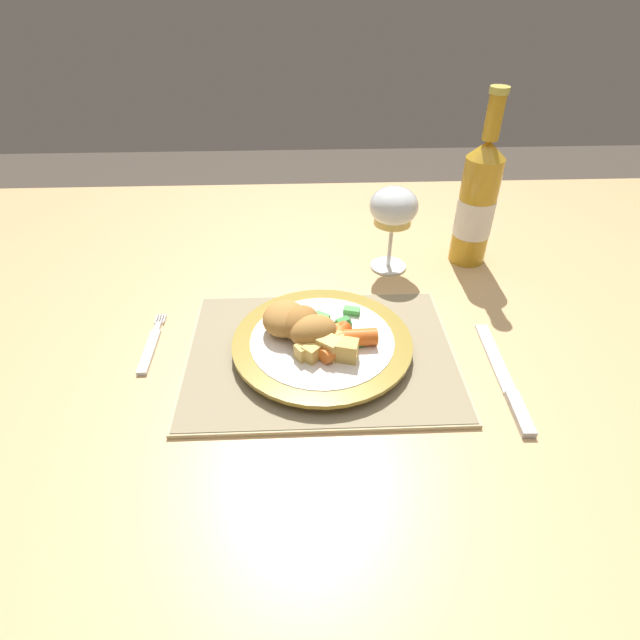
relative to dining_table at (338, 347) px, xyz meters
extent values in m
plane|color=#4C4238|center=(0.00, 0.00, -0.67)|extent=(6.00, 6.00, 0.00)
cube|color=tan|center=(0.00, 0.00, 0.05)|extent=(1.59, 1.05, 0.04)
cube|color=tan|center=(-0.74, 0.47, -0.32)|extent=(0.06, 0.06, 0.70)
cube|color=tan|center=(0.74, 0.47, -0.32)|extent=(0.06, 0.06, 0.70)
cube|color=#CCB789|center=(-0.03, -0.10, 0.07)|extent=(0.37, 0.28, 0.01)
cube|color=gray|center=(-0.03, -0.10, 0.08)|extent=(0.36, 0.27, 0.00)
cylinder|color=white|center=(-0.03, -0.10, 0.08)|extent=(0.20, 0.20, 0.01)
cylinder|color=olive|center=(-0.03, -0.10, 0.09)|extent=(0.25, 0.25, 0.01)
cylinder|color=white|center=(-0.03, -0.10, 0.10)|extent=(0.20, 0.20, 0.00)
ellipsoid|color=#B77F3D|center=(-0.08, -0.07, 0.12)|extent=(0.07, 0.08, 0.04)
ellipsoid|color=#A87033|center=(-0.06, -0.09, 0.12)|extent=(0.07, 0.08, 0.04)
ellipsoid|color=#B77F3D|center=(-0.06, -0.07, 0.12)|extent=(0.07, 0.06, 0.04)
ellipsoid|color=#B77F3D|center=(-0.04, -0.11, 0.12)|extent=(0.08, 0.06, 0.04)
cube|color=#4CA84C|center=(-0.01, -0.07, 0.10)|extent=(0.02, 0.02, 0.01)
cube|color=#338438|center=(0.02, -0.10, 0.10)|extent=(0.02, 0.03, 0.01)
cube|color=#338438|center=(0.00, -0.07, 0.11)|extent=(0.02, 0.02, 0.01)
cube|color=#4CA84C|center=(0.00, -0.10, 0.11)|extent=(0.02, 0.03, 0.01)
cube|color=#4CA84C|center=(0.00, -0.07, 0.10)|extent=(0.03, 0.02, 0.01)
cube|color=#4CA84C|center=(0.02, -0.04, 0.10)|extent=(0.03, 0.02, 0.01)
cube|color=#4CA84C|center=(-0.03, -0.06, 0.11)|extent=(0.02, 0.02, 0.01)
cylinder|color=orange|center=(-0.01, -0.11, 0.11)|extent=(0.03, 0.04, 0.02)
cylinder|color=orange|center=(-0.01, -0.09, 0.11)|extent=(0.04, 0.03, 0.02)
cylinder|color=#CC5119|center=(-0.02, -0.12, 0.11)|extent=(0.04, 0.04, 0.02)
cylinder|color=orange|center=(0.02, -0.11, 0.11)|extent=(0.05, 0.03, 0.02)
cylinder|color=orange|center=(-0.01, -0.13, 0.11)|extent=(0.05, 0.05, 0.02)
cylinder|color=#CC5119|center=(-0.01, -0.10, 0.11)|extent=(0.04, 0.05, 0.02)
cube|color=silver|center=(-0.27, -0.09, 0.07)|extent=(0.01, 0.09, 0.01)
cube|color=silver|center=(-0.27, -0.03, 0.07)|extent=(0.01, 0.02, 0.01)
cube|color=silver|center=(-0.27, -0.01, 0.07)|extent=(0.00, 0.02, 0.00)
cube|color=silver|center=(-0.27, -0.01, 0.07)|extent=(0.00, 0.02, 0.00)
cube|color=silver|center=(-0.28, -0.01, 0.07)|extent=(0.00, 0.02, 0.00)
cube|color=silver|center=(-0.28, -0.01, 0.07)|extent=(0.00, 0.02, 0.00)
cube|color=silver|center=(0.21, -0.12, 0.07)|extent=(0.02, 0.14, 0.00)
cube|color=#B2B2B7|center=(0.21, -0.22, 0.08)|extent=(0.02, 0.07, 0.01)
cylinder|color=silver|center=(0.10, 0.13, 0.07)|extent=(0.06, 0.06, 0.00)
cylinder|color=silver|center=(0.10, 0.13, 0.12)|extent=(0.01, 0.01, 0.08)
ellipsoid|color=silver|center=(0.10, 0.13, 0.19)|extent=(0.08, 0.08, 0.06)
cylinder|color=#EACC66|center=(0.10, 0.13, 0.17)|extent=(0.06, 0.06, 0.03)
cylinder|color=gold|center=(0.24, 0.15, 0.16)|extent=(0.06, 0.06, 0.19)
cone|color=gold|center=(0.24, 0.15, 0.27)|extent=(0.06, 0.06, 0.03)
cylinder|color=gold|center=(0.24, 0.15, 0.32)|extent=(0.03, 0.03, 0.07)
cylinder|color=#BFB74C|center=(0.24, 0.15, 0.36)|extent=(0.03, 0.03, 0.01)
cylinder|color=white|center=(0.24, 0.15, 0.16)|extent=(0.06, 0.06, 0.07)
cube|color=#DBB256|center=(-0.06, -0.13, 0.11)|extent=(0.03, 0.03, 0.02)
cube|color=#DBB256|center=(-0.01, -0.12, 0.11)|extent=(0.03, 0.03, 0.02)
cube|color=#E5BC66|center=(-0.02, -0.13, 0.11)|extent=(0.04, 0.04, 0.03)
cube|color=#DBB256|center=(-0.05, -0.14, 0.11)|extent=(0.03, 0.03, 0.02)
cube|color=#DBB256|center=(0.00, -0.14, 0.11)|extent=(0.03, 0.03, 0.03)
camera|label=1|loc=(-0.06, -0.63, 0.53)|focal=28.00mm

